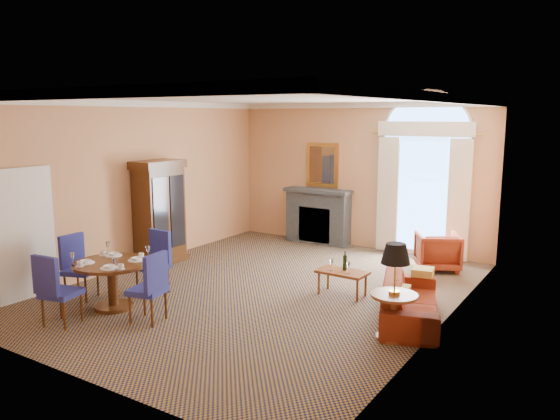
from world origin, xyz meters
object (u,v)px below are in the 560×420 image
Objects in this scene: sofa at (410,300)px; side_table at (395,279)px; dining_table at (112,274)px; armoire at (159,214)px; armchair at (437,251)px; coffee_table at (342,272)px.

side_table reaches higher than sofa.
dining_table is at bearing 97.95° from sofa.
armoire is at bearing 119.12° from dining_table.
armoire reaches higher than sofa.
armoire is 1.76× the size of dining_table.
armchair is at bearing 97.80° from side_table.
armoire is at bearing 67.92° from sofa.
dining_table is at bearing -60.88° from armoire.
dining_table is 4.46m from sofa.
sofa is at bearing 70.39° from armchair.
dining_table reaches higher than sofa.
coffee_table is (2.68, 2.44, -0.16)m from dining_table.
coffee_table reaches higher than armchair.
side_table is (0.05, -0.79, 0.52)m from sofa.
armoire reaches higher than side_table.
dining_table reaches higher than armchair.
dining_table is 0.59× the size of sofa.
coffee_table is at bearing 137.60° from side_table.
side_table reaches higher than dining_table.
sofa is at bearing -3.39° from armoire.
armoire is 1.04× the size of sofa.
coffee_table is at bearing 1.88° from armoire.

